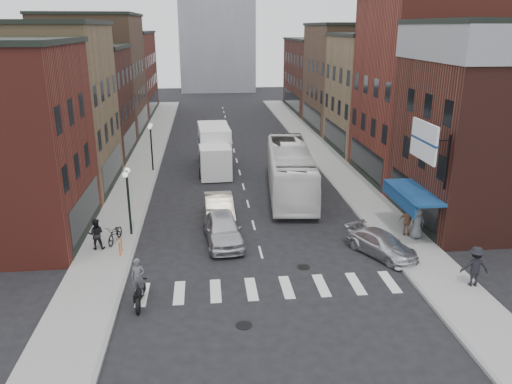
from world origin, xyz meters
TOP-DOWN VIEW (x-y plane):
  - ground at (0.00, 0.00)m, footprint 160.00×160.00m
  - sidewalk_left at (-8.50, 22.00)m, footprint 3.00×74.00m
  - sidewalk_right at (8.50, 22.00)m, footprint 3.00×74.00m
  - curb_left at (-7.00, 22.00)m, footprint 0.20×74.00m
  - curb_right at (7.00, 22.00)m, footprint 0.20×74.00m
  - crosswalk_stripes at (0.00, -3.00)m, footprint 12.00×2.20m
  - bldg_left_mid_a at (-14.99, 14.00)m, footprint 10.30×10.20m
  - bldg_left_mid_b at (-14.99, 24.00)m, footprint 10.30×10.20m
  - bldg_left_far_a at (-14.99, 35.00)m, footprint 10.30×12.20m
  - bldg_left_far_b at (-14.99, 49.00)m, footprint 10.30×16.20m
  - bldg_right_corner at (14.99, 4.50)m, footprint 10.30×9.20m
  - bldg_right_mid_a at (15.00, 14.00)m, footprint 10.30×10.20m
  - bldg_right_mid_b at (14.99, 24.00)m, footprint 10.30×10.20m
  - bldg_right_far_a at (14.99, 35.00)m, footprint 10.30×12.20m
  - bldg_right_far_b at (14.99, 49.00)m, footprint 10.30×16.20m
  - awning_blue at (8.93, 2.50)m, footprint 1.80×5.00m
  - billboard_sign at (8.59, 0.50)m, footprint 1.52×3.00m
  - streetlamp_near at (-7.40, 4.00)m, footprint 0.32×1.22m
  - streetlamp_far at (-7.40, 18.00)m, footprint 0.32×1.22m
  - bike_rack at (-7.60, 1.30)m, footprint 0.08×0.68m
  - box_truck at (-2.09, 18.12)m, footprint 2.86×8.52m
  - motorcycle_rider at (-5.99, -3.88)m, footprint 0.67×2.23m
  - transit_bus at (3.33, 11.11)m, footprint 4.20×12.93m
  - sedan_left_near at (-2.02, 2.54)m, footprint 2.46×5.18m
  - sedan_left_far at (-2.11, 6.00)m, footprint 1.92×5.08m
  - curb_car at (6.50, 0.00)m, footprint 3.58×4.72m
  - parked_bicycle at (-8.13, 2.95)m, footprint 1.07×2.05m
  - ped_left_solo at (-9.00, 2.10)m, footprint 0.87×0.52m
  - ped_right_a at (9.60, -3.97)m, footprint 1.36×0.82m
  - ped_right_b at (8.78, 2.12)m, footprint 1.13×0.92m
  - ped_right_c at (9.18, 1.70)m, footprint 1.01×0.72m

SIDE VIEW (x-z plane):
  - ground at x=0.00m, z-range 0.00..0.00m
  - curb_left at x=-7.00m, z-range -0.08..0.08m
  - curb_right at x=7.00m, z-range -0.08..0.08m
  - crosswalk_stripes at x=0.00m, z-range -0.01..0.01m
  - sidewalk_left at x=-8.50m, z-range 0.00..0.15m
  - sidewalk_right at x=8.50m, z-range 0.00..0.15m
  - bike_rack at x=-7.60m, z-range 0.15..0.95m
  - curb_car at x=6.50m, z-range 0.00..1.27m
  - parked_bicycle at x=-8.13m, z-range 0.15..1.17m
  - sedan_left_far at x=-2.11m, z-range 0.00..1.66m
  - sedan_left_near at x=-2.02m, z-range 0.00..1.71m
  - ped_right_b at x=8.78m, z-range 0.15..1.87m
  - ped_left_solo at x=-9.00m, z-range 0.15..1.92m
  - motorcycle_rider at x=-5.99m, z-range -0.07..2.19m
  - ped_right_c at x=9.18m, z-range 0.15..2.07m
  - ped_right_a at x=9.60m, z-range 0.15..2.13m
  - transit_bus at x=3.33m, z-range 0.00..3.54m
  - box_truck at x=-2.09m, z-range -0.02..3.64m
  - awning_blue at x=8.93m, z-range 2.24..3.02m
  - streetlamp_near at x=-7.40m, z-range 0.86..4.97m
  - streetlamp_far at x=-7.40m, z-range 0.86..4.97m
  - bldg_right_far_b at x=14.99m, z-range 0.00..10.30m
  - bldg_left_mid_b at x=-14.99m, z-range 0.00..10.30m
  - bldg_left_far_b at x=-14.99m, z-range 0.00..11.30m
  - bldg_right_mid_b at x=14.99m, z-range 0.00..11.30m
  - billboard_sign at x=8.59m, z-range 4.28..7.98m
  - bldg_right_far_a at x=14.99m, z-range 0.00..12.30m
  - bldg_left_mid_a at x=-14.99m, z-range 0.00..12.30m
  - bldg_right_corner at x=14.99m, z-range 0.00..12.30m
  - bldg_left_far_a at x=-14.99m, z-range 0.00..13.30m
  - bldg_right_mid_a at x=15.00m, z-range 0.00..14.30m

